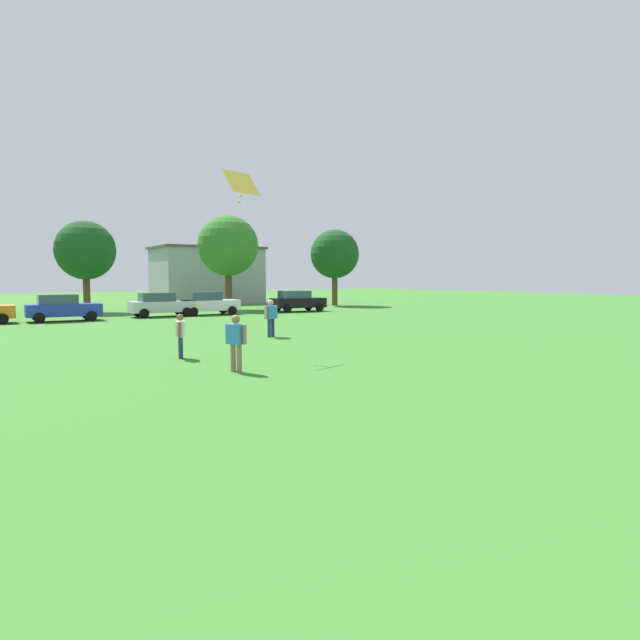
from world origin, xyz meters
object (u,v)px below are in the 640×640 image
Objects in this scene: parked_car_silver_2 at (161,304)px; parked_car_white_3 at (208,303)px; parked_car_blue_1 at (62,308)px; tree_right at (228,246)px; adult_bystander at (236,338)px; kite at (241,184)px; tree_center at (85,251)px; bystander_near_trees at (180,332)px; parked_car_black_4 at (297,301)px; bystander_midfield at (271,315)px; tree_far_right at (335,254)px.

parked_car_silver_2 is 1.00× the size of parked_car_white_3.
parked_car_blue_1 is 0.54× the size of tree_right.
kite is (1.82, 3.65, 5.08)m from adult_bystander.
parked_car_white_3 is 11.19m from tree_center.
tree_center is at bearing 154.81° from adult_bystander.
bystander_near_trees is 0.35× the size of parked_car_black_4.
bystander_midfield is at bearing -64.69° from parked_car_blue_1.
tree_center reaches higher than parked_car_white_3.
kite is 24.56m from parked_car_black_4.
parked_car_white_3 is 0.54× the size of tree_right.
tree_right is at bearing 24.26° from parked_car_blue_1.
parked_car_blue_1 is at bearing -87.40° from bystander_midfield.
parked_car_blue_1 is 15.57m from tree_right.
adult_bystander is 0.39× the size of parked_car_white_3.
parked_car_blue_1 is 0.60× the size of tree_center.
bystander_near_trees is 19.39m from parked_car_blue_1.
adult_bystander is 1.10× the size of bystander_near_trees.
tree_center is at bearing 72.31° from parked_car_blue_1.
parked_car_black_4 is 7.92m from tree_right.
tree_far_right reaches higher than bystander_midfield.
parked_car_white_3 reaches higher than adult_bystander.
tree_far_right is (18.68, 6.39, 4.12)m from parked_car_silver_2.
parked_car_white_3 is at bearing -47.73° from tree_center.
bystander_midfield is 16.52m from parked_car_blue_1.
bystander_midfield is (5.05, 7.85, 0.04)m from adult_bystander.
tree_right is at bearing 36.46° from parked_car_silver_2.
adult_bystander is at bearing -127.54° from tree_far_right.
bystander_midfield is 15.73m from parked_car_silver_2.
parked_car_blue_1 and parked_car_white_3 have the same top height.
kite is 33.80m from tree_far_right.
parked_car_silver_2 is at bearing 82.80° from kite.
tree_right is (12.13, 25.45, 4.48)m from bystander_near_trees.
tree_center reaches higher than parked_car_silver_2.
adult_bystander is at bearing -100.42° from parked_car_silver_2.
tree_center reaches higher than parked_car_blue_1.
tree_center is (2.73, 8.57, 3.96)m from parked_car_blue_1.
bystander_near_trees is 0.35× the size of parked_car_silver_2.
parked_car_blue_1 is 1.00× the size of parked_car_white_3.
parked_car_blue_1 is 17.28m from parked_car_black_4.
tree_far_right is at bearing -3.60° from tree_center.
bystander_midfield is 0.40× the size of parked_car_white_3.
parked_car_silver_2 is (2.51, 19.91, -5.21)m from kite.
bystander_midfield is at bearing -99.75° from parked_car_white_3.
parked_car_white_3 is 1.00× the size of parked_car_black_4.
bystander_midfield is at bearing -129.11° from tree_far_right.
parked_car_blue_1 is (-7.06, 14.94, -0.17)m from bystander_midfield.
tree_right reaches higher than parked_car_white_3.
tree_far_right reaches higher than parked_car_black_4.
bystander_near_trees is 0.21× the size of tree_center.
adult_bystander is 0.23× the size of tree_far_right.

